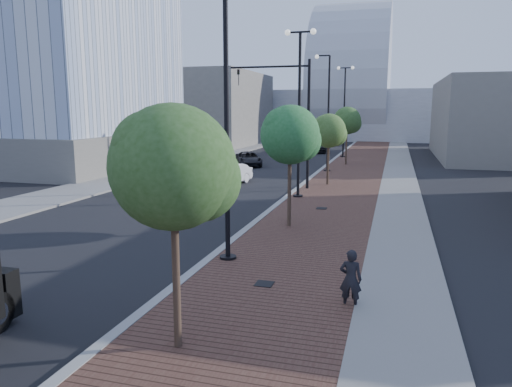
# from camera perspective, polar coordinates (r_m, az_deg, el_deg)

# --- Properties ---
(sidewalk) EXTENTS (7.00, 140.00, 0.12)m
(sidewalk) POSITION_cam_1_polar(r_m,az_deg,el_deg) (44.97, 13.09, 3.36)
(sidewalk) COLOR #4C2D23
(sidewalk) RESTS_ON ground
(concrete_strip) EXTENTS (2.40, 140.00, 0.13)m
(concrete_strip) POSITION_cam_1_polar(r_m,az_deg,el_deg) (44.91, 16.54, 3.20)
(concrete_strip) COLOR slate
(concrete_strip) RESTS_ON ground
(curb) EXTENTS (0.30, 140.00, 0.14)m
(curb) POSITION_cam_1_polar(r_m,az_deg,el_deg) (45.28, 8.66, 3.56)
(curb) COLOR gray
(curb) RESTS_ON ground
(west_sidewalk) EXTENTS (4.00, 140.00, 0.12)m
(west_sidewalk) POSITION_cam_1_polar(r_m,az_deg,el_deg) (48.69, -6.72, 4.04)
(west_sidewalk) COLOR slate
(west_sidewalk) RESTS_ON ground
(white_sedan) EXTENTS (2.35, 4.41, 1.38)m
(white_sedan) POSITION_cam_1_polar(r_m,az_deg,el_deg) (32.58, -3.31, 2.28)
(white_sedan) COLOR white
(white_sedan) RESTS_ON ground
(dark_car_mid) EXTENTS (3.74, 4.98, 1.26)m
(dark_car_mid) POSITION_cam_1_polar(r_m,az_deg,el_deg) (43.28, -0.92, 4.13)
(dark_car_mid) COLOR black
(dark_car_mid) RESTS_ON ground
(dark_car_far) EXTENTS (3.64, 5.54, 1.49)m
(dark_car_far) POSITION_cam_1_polar(r_m,az_deg,el_deg) (57.22, 6.95, 5.60)
(dark_car_far) COLOR black
(dark_car_far) RESTS_ON ground
(pedestrian) EXTENTS (0.58, 0.39, 1.56)m
(pedestrian) POSITION_cam_1_polar(r_m,az_deg,el_deg) (12.66, 11.12, -9.91)
(pedestrian) COLOR black
(pedestrian) RESTS_ON ground
(streetlight_1) EXTENTS (1.44, 0.56, 9.21)m
(streetlight_1) POSITION_cam_1_polar(r_m,az_deg,el_deg) (15.58, -3.89, 7.37)
(streetlight_1) COLOR black
(streetlight_1) RESTS_ON ground
(streetlight_2) EXTENTS (1.72, 0.56, 9.28)m
(streetlight_2) POSITION_cam_1_polar(r_m,az_deg,el_deg) (27.13, 5.12, 9.47)
(streetlight_2) COLOR black
(streetlight_2) RESTS_ON ground
(streetlight_3) EXTENTS (1.44, 0.56, 9.21)m
(streetlight_3) POSITION_cam_1_polar(r_m,az_deg,el_deg) (39.00, 8.37, 8.85)
(streetlight_3) COLOR black
(streetlight_3) RESTS_ON ground
(streetlight_4) EXTENTS (1.72, 0.56, 9.28)m
(streetlight_4) POSITION_cam_1_polar(r_m,az_deg,el_deg) (50.90, 10.38, 9.57)
(streetlight_4) COLOR black
(streetlight_4) RESTS_ON ground
(traffic_mast) EXTENTS (5.09, 0.20, 8.00)m
(traffic_mast) POSITION_cam_1_polar(r_m,az_deg,el_deg) (30.25, 4.53, 9.83)
(traffic_mast) COLOR black
(traffic_mast) RESTS_ON ground
(tree_0) EXTENTS (2.55, 2.53, 5.17)m
(tree_0) POSITION_cam_1_polar(r_m,az_deg,el_deg) (9.67, -9.49, 3.01)
(tree_0) COLOR #382619
(tree_0) RESTS_ON ground
(tree_1) EXTENTS (2.50, 2.47, 5.22)m
(tree_1) POSITION_cam_1_polar(r_m,az_deg,el_deg) (20.12, 4.19, 6.90)
(tree_1) COLOR #382619
(tree_1) RESTS_ON ground
(tree_2) EXTENTS (2.29, 2.22, 4.75)m
(tree_2) POSITION_cam_1_polar(r_m,az_deg,el_deg) (31.96, 8.69, 7.32)
(tree_2) COLOR #382619
(tree_2) RESTS_ON ground
(tree_3) EXTENTS (2.48, 2.44, 5.24)m
(tree_3) POSITION_cam_1_polar(r_m,az_deg,el_deg) (43.86, 10.78, 8.45)
(tree_3) COLOR #382619
(tree_3) RESTS_ON ground
(tower_podium) EXTENTS (19.00, 19.00, 3.00)m
(tower_podium) POSITION_cam_1_polar(r_m,az_deg,el_deg) (47.36, -23.05, 4.90)
(tower_podium) COLOR #64615A
(tower_podium) RESTS_ON ground
(convention_center) EXTENTS (50.00, 30.00, 50.00)m
(convention_center) POSITION_cam_1_polar(r_m,az_deg,el_deg) (89.97, 11.32, 10.41)
(convention_center) COLOR #9DA0A7
(convention_center) RESTS_ON ground
(commercial_block_nw) EXTENTS (14.00, 20.00, 10.00)m
(commercial_block_nw) POSITION_cam_1_polar(r_m,az_deg,el_deg) (69.59, -5.75, 9.90)
(commercial_block_nw) COLOR #67645D
(commercial_block_nw) RESTS_ON ground
(commercial_block_ne) EXTENTS (12.00, 22.00, 8.00)m
(commercial_block_ne) POSITION_cam_1_polar(r_m,az_deg,el_deg) (55.58, 26.94, 7.84)
(commercial_block_ne) COLOR slate
(commercial_block_ne) RESTS_ON ground
(utility_cover_1) EXTENTS (0.50, 0.50, 0.02)m
(utility_cover_1) POSITION_cam_1_polar(r_m,az_deg,el_deg) (13.98, 0.98, -10.62)
(utility_cover_1) COLOR black
(utility_cover_1) RESTS_ON sidewalk
(utility_cover_2) EXTENTS (0.50, 0.50, 0.02)m
(utility_cover_2) POSITION_cam_1_polar(r_m,az_deg,el_deg) (24.38, 7.75, -1.75)
(utility_cover_2) COLOR black
(utility_cover_2) RESTS_ON sidewalk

